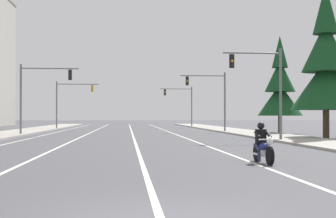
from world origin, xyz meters
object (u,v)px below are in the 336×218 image
object	(u,v)px
traffic_signal_near_left	(38,88)
traffic_signal_mid_right	(212,93)
motorcycle_with_rider	(263,147)
conifer_tree_right_verge_near	(326,67)
traffic_signal_near_right	(264,80)
conifer_tree_right_verge_far	(280,89)
traffic_signal_far_right	(183,100)
traffic_signal_mid_left	(69,97)

from	to	relation	value
traffic_signal_near_left	traffic_signal_mid_right	distance (m)	17.90
motorcycle_with_rider	conifer_tree_right_verge_near	distance (m)	21.88
traffic_signal_near_right	conifer_tree_right_verge_far	size ratio (longest dim) A/B	0.67
traffic_signal_far_right	traffic_signal_near_right	bearing A→B (deg)	-89.30
traffic_signal_far_right	conifer_tree_right_verge_far	size ratio (longest dim) A/B	0.67
traffic_signal_near_left	traffic_signal_far_right	distance (m)	36.36
traffic_signal_near_right	conifer_tree_right_verge_near	world-z (taller)	conifer_tree_right_verge_near
traffic_signal_far_right	conifer_tree_right_verge_far	world-z (taller)	conifer_tree_right_verge_far
conifer_tree_right_verge_near	traffic_signal_near_right	bearing A→B (deg)	-147.26
conifer_tree_right_verge_far	traffic_signal_near_right	bearing A→B (deg)	-110.86
conifer_tree_right_verge_near	traffic_signal_mid_left	bearing A→B (deg)	126.00
motorcycle_with_rider	traffic_signal_mid_left	size ratio (longest dim) A/B	0.35
motorcycle_with_rider	traffic_signal_mid_left	xyz separation A→B (m)	(-12.32, 49.52, 3.55)
traffic_signal_near_right	traffic_signal_far_right	distance (m)	44.71
traffic_signal_mid_right	conifer_tree_right_verge_near	distance (m)	16.55
traffic_signal_mid_right	traffic_signal_mid_left	bearing A→B (deg)	137.00
traffic_signal_near_left	traffic_signal_far_right	size ratio (longest dim) A/B	1.00
traffic_signal_near_right	conifer_tree_right_verge_near	xyz separation A→B (m)	(5.64, 3.63, 1.26)
traffic_signal_near_right	traffic_signal_mid_right	bearing A→B (deg)	90.90
conifer_tree_right_verge_near	traffic_signal_near_left	bearing A→B (deg)	159.14
traffic_signal_mid_left	traffic_signal_far_right	size ratio (longest dim) A/B	1.00
traffic_signal_mid_left	traffic_signal_near_right	bearing A→B (deg)	-64.14
motorcycle_with_rider	traffic_signal_mid_right	bearing A→B (deg)	83.40
traffic_signal_near_left	traffic_signal_mid_left	world-z (taller)	same
traffic_signal_near_left	conifer_tree_right_verge_near	xyz separation A→B (m)	(22.48, -8.57, 1.19)
traffic_signal_mid_left	conifer_tree_right_verge_near	bearing A→B (deg)	-54.00
traffic_signal_near_left	conifer_tree_right_verge_far	world-z (taller)	conifer_tree_right_verge_far
traffic_signal_near_left	traffic_signal_mid_right	world-z (taller)	same
conifer_tree_right_verge_far	motorcycle_with_rider	bearing A→B (deg)	-108.14
traffic_signal_far_right	conifer_tree_right_verge_far	bearing A→B (deg)	-79.24
traffic_signal_near_right	traffic_signal_mid_left	world-z (taller)	same
traffic_signal_far_right	traffic_signal_mid_left	bearing A→B (deg)	-146.83
traffic_signal_near_right	traffic_signal_far_right	world-z (taller)	same
traffic_signal_near_right	conifer_tree_right_verge_near	distance (m)	6.82
traffic_signal_near_right	traffic_signal_mid_right	size ratio (longest dim) A/B	1.00
motorcycle_with_rider	traffic_signal_near_left	distance (m)	30.44
traffic_signal_near_right	traffic_signal_near_left	world-z (taller)	same
traffic_signal_mid_right	conifer_tree_right_verge_far	bearing A→B (deg)	-42.43
conifer_tree_right_verge_far	traffic_signal_mid_left	bearing A→B (deg)	137.14
traffic_signal_near_right	conifer_tree_right_verge_far	bearing A→B (deg)	69.14
traffic_signal_mid_left	traffic_signal_far_right	bearing A→B (deg)	33.17
traffic_signal_near_right	conifer_tree_right_verge_far	distance (m)	14.89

